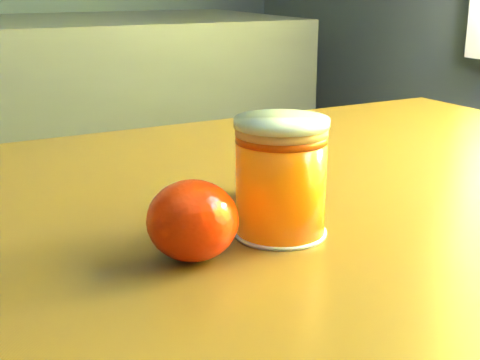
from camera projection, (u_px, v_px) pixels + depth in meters
name	position (u px, v px, depth m)	size (l,w,h in m)	color
table	(269.00, 311.00, 0.63)	(1.09, 0.79, 0.80)	brown
juice_glass	(281.00, 178.00, 0.53)	(0.07, 0.07, 0.09)	#FE6105
orange_front	(193.00, 220.00, 0.49)	(0.07, 0.07, 0.06)	#F32804
orange_back	(275.00, 167.00, 0.62)	(0.07, 0.07, 0.06)	#F32804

